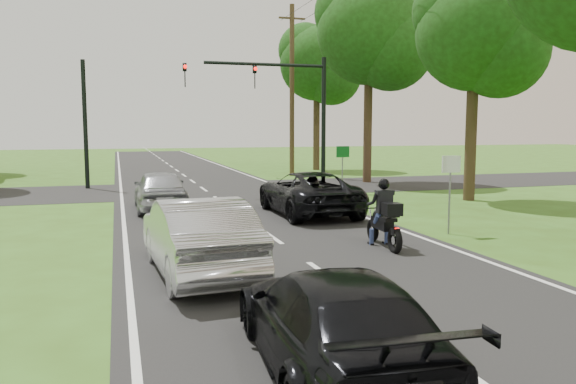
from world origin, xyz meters
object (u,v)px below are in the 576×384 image
at_px(dark_suv, 308,193).
at_px(dark_car_behind, 334,321).
at_px(sign_white, 451,175).
at_px(utility_pole_far, 292,90).
at_px(sign_green, 343,159).
at_px(silver_suv, 160,190).
at_px(silver_sedan, 198,236).
at_px(traffic_signal, 284,99).
at_px(motorcycle_rider, 385,220).

bearing_deg(dark_suv, dark_car_behind, 72.26).
distance_m(dark_suv, sign_white, 5.18).
xyz_separation_m(utility_pole_far, sign_green, (-1.30, -11.02, -3.49)).
bearing_deg(silver_suv, silver_sedan, 90.49).
xyz_separation_m(dark_suv, silver_suv, (-4.61, 2.24, 0.00)).
height_order(traffic_signal, sign_green, traffic_signal).
xyz_separation_m(motorcycle_rider, utility_pole_far, (3.96, 20.06, 4.42)).
xyz_separation_m(motorcycle_rider, dark_suv, (-0.06, 5.48, 0.06)).
height_order(dark_suv, dark_car_behind, dark_suv).
distance_m(silver_sedan, traffic_signal, 14.81).
bearing_deg(silver_sedan, dark_suv, -128.22).
height_order(silver_suv, traffic_signal, traffic_signal).
distance_m(motorcycle_rider, sign_white, 2.83).
distance_m(utility_pole_far, sign_green, 11.63).
distance_m(motorcycle_rider, traffic_signal, 12.60).
bearing_deg(dark_car_behind, sign_white, -127.13).
height_order(motorcycle_rider, dark_car_behind, motorcycle_rider).
distance_m(dark_suv, dark_car_behind, 12.17).
xyz_separation_m(dark_suv, sign_green, (2.72, 3.56, 0.88)).
bearing_deg(traffic_signal, motorcycle_rider, -95.18).
bearing_deg(silver_sedan, utility_pole_far, -115.81).
xyz_separation_m(silver_sedan, dark_car_behind, (0.89, -4.94, -0.13)).
xyz_separation_m(silver_suv, sign_white, (7.13, -6.68, 0.87)).
distance_m(motorcycle_rider, dark_car_behind, 7.17).
relative_size(motorcycle_rider, sign_green, 0.92).
bearing_deg(sign_green, sign_white, -91.43).
distance_m(silver_suv, sign_white, 9.81).
bearing_deg(traffic_signal, silver_suv, -143.07).
bearing_deg(sign_white, traffic_signal, 97.05).
height_order(silver_sedan, sign_white, sign_white).
bearing_deg(sign_white, silver_sedan, -162.57).
bearing_deg(motorcycle_rider, silver_suv, 124.71).
relative_size(motorcycle_rider, utility_pole_far, 0.20).
relative_size(dark_suv, silver_sedan, 1.12).
bearing_deg(silver_suv, sign_white, 137.04).
bearing_deg(silver_suv, sign_green, -169.64).
height_order(dark_suv, silver_suv, silver_suv).
height_order(dark_car_behind, traffic_signal, traffic_signal).
bearing_deg(silver_suv, dark_suv, 154.25).
distance_m(silver_suv, dark_car_behind, 13.87).
relative_size(silver_sedan, utility_pole_far, 0.46).
xyz_separation_m(silver_suv, traffic_signal, (5.77, 4.34, 3.41)).
bearing_deg(utility_pole_far, silver_suv, -124.98).
bearing_deg(dark_car_behind, sign_green, -109.14).
distance_m(silver_sedan, sign_green, 12.58).
height_order(dark_car_behind, utility_pole_far, utility_pole_far).
relative_size(utility_pole_far, sign_white, 4.71).
distance_m(traffic_signal, utility_pole_far, 8.55).
bearing_deg(silver_suv, traffic_signal, -142.91).
height_order(dark_suv, traffic_signal, traffic_signal).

